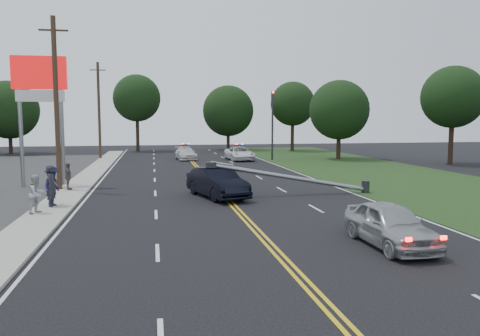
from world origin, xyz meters
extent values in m
plane|color=black|center=(0.00, 0.00, 0.00)|extent=(120.00, 120.00, 0.00)
cube|color=#A49E94|center=(-8.40, 10.00, 0.06)|extent=(1.80, 70.00, 0.12)
cube|color=#183314|center=(13.50, 10.00, 0.01)|extent=(12.00, 80.00, 0.01)
cube|color=gold|center=(0.00, 10.00, 0.01)|extent=(0.36, 80.00, 0.00)
cylinder|color=gray|center=(-11.70, 14.00, 3.50)|extent=(0.24, 0.24, 7.00)
cylinder|color=gray|center=(-9.30, 14.00, 3.50)|extent=(0.24, 0.24, 7.00)
cube|color=#B80C0C|center=(-10.50, 14.00, 7.00)|extent=(3.20, 0.35, 2.00)
cube|color=white|center=(-10.50, 14.00, 5.60)|extent=(2.80, 0.30, 0.70)
cylinder|color=#2D2D30|center=(8.30, 30.00, 3.50)|extent=(0.20, 0.20, 7.00)
cube|color=#2D2D30|center=(8.30, 30.00, 6.60)|extent=(0.28, 0.28, 0.90)
sphere|color=#FF0C07|center=(8.30, 29.84, 6.90)|extent=(0.22, 0.22, 0.22)
cylinder|color=#2D2D30|center=(8.10, 8.00, 0.35)|extent=(0.44, 0.44, 0.70)
cylinder|color=gray|center=(3.67, 8.00, 0.98)|extent=(8.90, 0.24, 1.80)
cube|color=#2D2D30|center=(-0.76, 8.00, 1.76)|extent=(0.55, 0.32, 0.30)
cylinder|color=#382619|center=(-9.20, 12.00, 5.00)|extent=(0.28, 0.28, 10.00)
cube|color=#382619|center=(-9.20, 12.00, 9.20)|extent=(1.60, 0.10, 0.10)
cylinder|color=#382619|center=(-9.20, 34.00, 5.00)|extent=(0.28, 0.28, 10.00)
cube|color=#382619|center=(-9.20, 34.00, 9.20)|extent=(1.60, 0.10, 0.10)
cylinder|color=black|center=(-20.65, 43.79, 1.53)|extent=(0.44, 0.44, 3.07)
sphere|color=black|center=(-20.65, 43.79, 5.29)|extent=(6.95, 6.95, 6.95)
cylinder|color=black|center=(-5.71, 45.85, 2.00)|extent=(0.44, 0.44, 4.00)
sphere|color=black|center=(-5.71, 45.85, 6.89)|extent=(6.08, 6.08, 6.08)
cylinder|color=black|center=(6.34, 46.40, 1.53)|extent=(0.44, 0.44, 3.07)
sphere|color=black|center=(6.34, 46.40, 5.28)|extent=(6.89, 6.89, 6.89)
cylinder|color=black|center=(14.35, 42.84, 1.79)|extent=(0.44, 0.44, 3.59)
sphere|color=black|center=(14.35, 42.84, 6.18)|extent=(5.80, 5.80, 5.80)
cylinder|color=black|center=(15.38, 29.67, 1.49)|extent=(0.44, 0.44, 2.98)
sphere|color=black|center=(15.38, 29.67, 5.14)|extent=(6.19, 6.19, 6.19)
cylinder|color=black|center=(23.31, 22.25, 1.80)|extent=(0.44, 0.44, 3.60)
sphere|color=black|center=(23.31, 22.25, 6.20)|extent=(5.67, 5.67, 5.67)
imported|color=black|center=(-0.43, 8.00, 0.80)|extent=(3.05, 5.16, 1.61)
imported|color=#A2A6AA|center=(3.89, -2.59, 0.73)|extent=(1.78, 4.28, 1.45)
imported|color=white|center=(4.89, 30.14, 0.69)|extent=(2.68, 5.14, 1.38)
imported|color=silver|center=(-0.46, 31.77, 0.65)|extent=(2.24, 4.62, 1.30)
imported|color=#2A2932|center=(-8.45, 6.22, 1.09)|extent=(0.62, 0.80, 1.95)
imported|color=#B2B3B7|center=(-8.78, 4.76, 0.96)|extent=(0.95, 1.02, 1.69)
imported|color=#191B40|center=(-8.50, 6.50, 1.06)|extent=(0.93, 1.33, 1.87)
imported|color=#63544F|center=(-8.61, 11.49, 0.91)|extent=(0.60, 0.99, 1.57)
camera|label=1|loc=(-3.78, -16.60, 4.20)|focal=35.00mm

